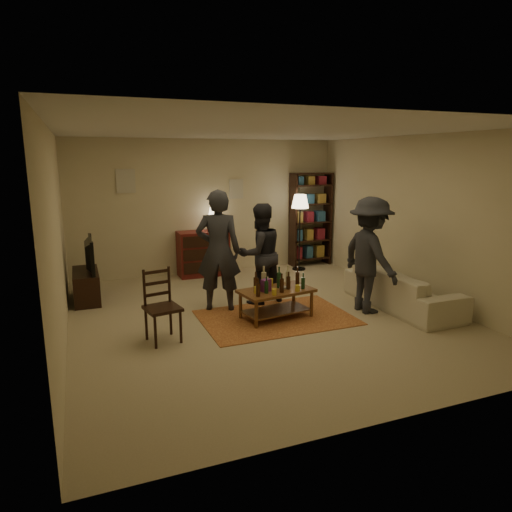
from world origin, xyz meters
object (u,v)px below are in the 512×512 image
tv_stand (86,278)px  sofa (402,289)px  coffee_table (276,293)px  bookshelf (310,218)px  person_right (260,254)px  floor_lamp (300,207)px  person_left (218,251)px  dresser (204,252)px  person_by_sofa (370,255)px  dining_chair (161,303)px

tv_stand → sofa: (4.64, -2.20, -0.08)m
coffee_table → bookshelf: size_ratio=0.57×
sofa → person_right: size_ratio=1.28×
bookshelf → floor_lamp: bookshelf is taller
floor_lamp → coffee_table: bearing=-123.1°
coffee_table → person_left: size_ratio=0.61×
dresser → person_by_sofa: 3.57m
floor_lamp → person_by_sofa: person_by_sofa is taller
floor_lamp → sofa: 3.04m
dining_chair → person_right: size_ratio=0.59×
tv_stand → coffee_table: bearing=-36.8°
dresser → person_right: 2.13m
sofa → person_left: bearing=70.8°
person_right → dining_chair: bearing=20.1°
bookshelf → person_right: bearing=-133.9°
tv_stand → dining_chair: bearing=-68.2°
person_left → person_right: 0.74m
tv_stand → dresser: size_ratio=0.78×
floor_lamp → person_left: 3.03m
tv_stand → floor_lamp: floor_lamp is taller
dresser → bookshelf: size_ratio=0.67×
coffee_table → dresser: dresser is taller
person_left → bookshelf: bearing=-120.1°
dining_chair → tv_stand: size_ratio=0.91×
person_left → person_right: (0.73, 0.10, -0.12)m
person_right → tv_stand: bearing=-32.7°
dresser → tv_stand: bearing=-157.9°
dresser → person_left: bearing=-98.9°
bookshelf → person_left: (-2.78, -2.23, -0.10)m
bookshelf → person_by_sofa: (-0.66, -3.14, -0.15)m
bookshelf → coffee_table: bearing=-125.9°
dresser → floor_lamp: floor_lamp is taller
dining_chair → dresser: bearing=54.6°
dining_chair → floor_lamp: 4.46m
floor_lamp → tv_stand: bearing=-171.6°
sofa → floor_lamp: bearing=7.9°
tv_stand → sofa: size_ratio=0.51×
coffee_table → bookshelf: 3.65m
bookshelf → person_right: size_ratio=1.24×
tv_stand → person_right: bearing=-23.5°
coffee_table → sofa: coffee_table is taller
coffee_table → person_left: bearing=134.4°
floor_lamp → sofa: floor_lamp is taller
bookshelf → floor_lamp: 0.64m
coffee_table → dresser: size_ratio=0.84×
dresser → person_by_sofa: person_by_sofa is taller
tv_stand → bookshelf: bearing=11.8°
dining_chair → person_by_sofa: size_ratio=0.54×
floor_lamp → person_right: 2.46m
coffee_table → person_right: (0.06, 0.78, 0.42)m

